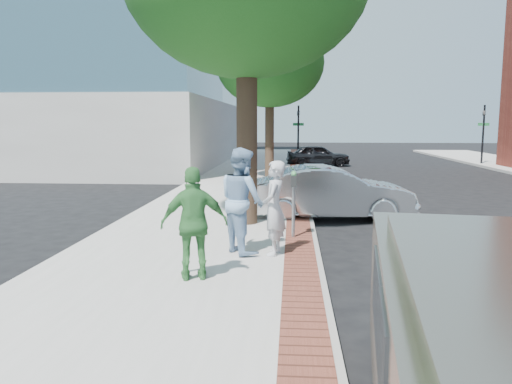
# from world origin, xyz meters

# --- Properties ---
(ground) EXTENTS (120.00, 120.00, 0.00)m
(ground) POSITION_xyz_m (0.00, 0.00, 0.00)
(ground) COLOR black
(ground) RESTS_ON ground
(sidewalk) EXTENTS (5.00, 60.00, 0.15)m
(sidewalk) POSITION_xyz_m (-1.50, 8.00, 0.07)
(sidewalk) COLOR #9E9991
(sidewalk) RESTS_ON ground
(brick_strip) EXTENTS (0.60, 60.00, 0.01)m
(brick_strip) POSITION_xyz_m (0.70, 8.00, 0.15)
(brick_strip) COLOR brown
(brick_strip) RESTS_ON sidewalk
(curb) EXTENTS (0.10, 60.00, 0.15)m
(curb) POSITION_xyz_m (1.05, 8.00, 0.07)
(curb) COLOR gray
(curb) RESTS_ON ground
(office_base) EXTENTS (18.20, 22.20, 4.00)m
(office_base) POSITION_xyz_m (-13.00, 22.00, 2.00)
(office_base) COLOR gray
(office_base) RESTS_ON ground
(signal_near) EXTENTS (0.70, 0.15, 3.80)m
(signal_near) POSITION_xyz_m (0.90, 22.00, 2.25)
(signal_near) COLOR black
(signal_near) RESTS_ON ground
(signal_far) EXTENTS (0.70, 0.15, 3.80)m
(signal_far) POSITION_xyz_m (12.50, 22.00, 2.25)
(signal_far) COLOR black
(signal_far) RESTS_ON ground
(tree_far) EXTENTS (4.80, 4.80, 7.14)m
(tree_far) POSITION_xyz_m (-0.50, 12.00, 5.30)
(tree_far) COLOR black
(tree_far) RESTS_ON sidewalk
(parking_meter) EXTENTS (0.12, 0.32, 1.47)m
(parking_meter) POSITION_xyz_m (0.57, 0.35, 1.21)
(parking_meter) COLOR gray
(parking_meter) RESTS_ON sidewalk
(person_gray) EXTENTS (0.51, 0.71, 1.81)m
(person_gray) POSITION_xyz_m (0.20, -1.12, 1.06)
(person_gray) COLOR #B4B5BA
(person_gray) RESTS_ON sidewalk
(person_officer) EXTENTS (1.20, 1.26, 2.06)m
(person_officer) POSITION_xyz_m (-0.43, -0.98, 1.18)
(person_officer) COLOR #7FA1C5
(person_officer) RESTS_ON sidewalk
(person_green) EXTENTS (1.15, 0.70, 1.83)m
(person_green) POSITION_xyz_m (-1.02, -2.75, 1.07)
(person_green) COLOR #387C3C
(person_green) RESTS_ON sidewalk
(sedan_silver) EXTENTS (4.66, 1.97, 1.50)m
(sedan_silver) POSITION_xyz_m (1.60, 3.29, 0.75)
(sedan_silver) COLOR silver
(sedan_silver) RESTS_ON ground
(bg_car) EXTENTS (4.08, 1.91, 1.35)m
(bg_car) POSITION_xyz_m (2.15, 21.02, 0.68)
(bg_car) COLOR black
(bg_car) RESTS_ON ground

